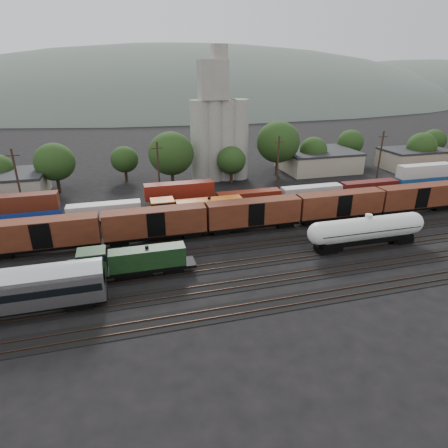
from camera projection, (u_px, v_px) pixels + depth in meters
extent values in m
plane|color=black|center=(259.00, 244.00, 55.68)|extent=(600.00, 600.00, 0.00)
cube|color=black|center=(304.00, 299.00, 42.30)|extent=(180.00, 3.20, 0.08)
cube|color=#382319|center=(307.00, 302.00, 41.63)|extent=(180.00, 0.08, 0.16)
cube|color=#382319|center=(302.00, 295.00, 42.91)|extent=(180.00, 0.08, 0.16)
cube|color=black|center=(286.00, 277.00, 46.75)|extent=(180.00, 3.20, 0.08)
cube|color=#382319|center=(289.00, 280.00, 46.08)|extent=(180.00, 0.08, 0.16)
cube|color=#382319|center=(284.00, 274.00, 47.36)|extent=(180.00, 0.08, 0.16)
cube|color=black|center=(271.00, 259.00, 51.21)|extent=(180.00, 3.20, 0.08)
cube|color=#382319|center=(273.00, 261.00, 50.54)|extent=(180.00, 0.08, 0.16)
cube|color=#382319|center=(269.00, 256.00, 51.82)|extent=(180.00, 0.08, 0.16)
cube|color=black|center=(259.00, 244.00, 55.67)|extent=(180.00, 3.20, 0.08)
cube|color=#382319|center=(260.00, 246.00, 55.00)|extent=(180.00, 0.08, 0.16)
cube|color=#382319|center=(257.00, 242.00, 56.27)|extent=(180.00, 0.08, 0.16)
cube|color=black|center=(248.00, 231.00, 60.12)|extent=(180.00, 3.20, 0.08)
cube|color=#382319|center=(249.00, 232.00, 59.45)|extent=(180.00, 0.08, 0.16)
cube|color=#382319|center=(246.00, 229.00, 60.73)|extent=(180.00, 0.08, 0.16)
cube|color=black|center=(239.00, 220.00, 64.58)|extent=(180.00, 3.20, 0.08)
cube|color=#382319|center=(240.00, 221.00, 63.91)|extent=(180.00, 0.08, 0.16)
cube|color=#382319|center=(237.00, 218.00, 65.19)|extent=(180.00, 0.08, 0.16)
cube|color=black|center=(230.00, 210.00, 69.03)|extent=(180.00, 3.20, 0.08)
cube|color=#382319|center=(232.00, 211.00, 68.36)|extent=(180.00, 0.08, 0.16)
cube|color=#382319|center=(229.00, 209.00, 69.64)|extent=(180.00, 0.08, 0.16)
cube|color=black|center=(133.00, 269.00, 46.30)|extent=(15.41, 2.63, 0.36)
cube|color=black|center=(134.00, 272.00, 46.46)|extent=(4.53, 1.99, 0.73)
cube|color=black|center=(148.00, 257.00, 46.21)|extent=(9.25, 2.18, 2.45)
cube|color=black|center=(92.00, 262.00, 44.53)|extent=(3.26, 2.63, 2.99)
cube|color=black|center=(91.00, 255.00, 44.17)|extent=(3.35, 2.72, 0.82)
cube|color=black|center=(74.00, 269.00, 44.27)|extent=(1.45, 2.18, 1.63)
cylinder|color=black|center=(147.00, 248.00, 45.69)|extent=(0.45, 0.45, 0.45)
cube|color=black|center=(92.00, 279.00, 45.32)|extent=(2.36, 1.81, 0.63)
cube|color=black|center=(173.00, 268.00, 47.73)|extent=(2.36, 1.81, 0.63)
cylinder|color=silver|center=(367.00, 228.00, 53.59)|extent=(15.33, 3.16, 3.16)
sphere|color=silver|center=(319.00, 234.00, 51.72)|extent=(3.16, 3.16, 3.16)
sphere|color=silver|center=(412.00, 223.00, 55.46)|extent=(3.16, 3.16, 3.16)
cylinder|color=silver|center=(369.00, 216.00, 52.90)|extent=(0.98, 0.98, 0.54)
cube|color=black|center=(367.00, 228.00, 53.59)|extent=(15.68, 3.31, 0.09)
cube|color=black|center=(365.00, 239.00, 54.26)|extent=(14.81, 2.40, 0.54)
cube|color=black|center=(326.00, 248.00, 52.98)|extent=(2.83, 2.18, 0.76)
cube|color=black|center=(401.00, 238.00, 56.03)|extent=(2.83, 2.18, 0.76)
cylinder|color=silver|center=(367.00, 230.00, 53.78)|extent=(13.24, 2.73, 2.73)
sphere|color=silver|center=(326.00, 235.00, 52.17)|extent=(2.73, 2.73, 2.73)
sphere|color=silver|center=(406.00, 226.00, 55.39)|extent=(2.73, 2.73, 2.73)
cylinder|color=silver|center=(369.00, 220.00, 53.18)|extent=(0.85, 0.85, 0.47)
cube|color=black|center=(367.00, 230.00, 53.78)|extent=(13.55, 2.86, 0.08)
cube|color=black|center=(366.00, 240.00, 54.35)|extent=(12.79, 2.07, 0.47)
cube|color=black|center=(332.00, 248.00, 53.25)|extent=(2.45, 1.88, 0.66)
cube|color=black|center=(397.00, 239.00, 55.89)|extent=(2.45, 1.88, 0.66)
cube|color=black|center=(80.00, 303.00, 40.60)|extent=(2.59, 2.00, 0.70)
cube|color=black|center=(197.00, 217.00, 62.30)|extent=(18.37, 2.96, 0.41)
cube|color=black|center=(197.00, 220.00, 62.47)|extent=(5.10, 2.25, 0.82)
cube|color=orange|center=(209.00, 207.00, 62.23)|extent=(11.02, 2.45, 2.76)
cube|color=orange|center=(163.00, 210.00, 60.23)|extent=(3.67, 2.96, 3.37)
cube|color=black|center=(162.00, 203.00, 59.82)|extent=(3.78, 3.06, 0.92)
cube|color=orange|center=(147.00, 215.00, 59.90)|extent=(1.63, 2.45, 1.84)
cylinder|color=black|center=(209.00, 198.00, 61.64)|extent=(0.51, 0.51, 0.51)
cube|color=black|center=(161.00, 224.00, 61.12)|extent=(2.65, 2.04, 0.71)
cube|color=black|center=(230.00, 217.00, 63.98)|extent=(2.65, 2.04, 0.71)
cube|color=black|center=(45.00, 246.00, 52.38)|extent=(15.00, 2.60, 0.40)
cube|color=#522314|center=(43.00, 232.00, 51.58)|extent=(15.00, 2.90, 3.80)
cube|color=black|center=(156.00, 234.00, 56.13)|extent=(15.00, 2.60, 0.40)
cube|color=#522314|center=(155.00, 221.00, 55.33)|extent=(15.00, 2.90, 3.80)
cube|color=black|center=(253.00, 224.00, 59.88)|extent=(15.00, 2.60, 0.40)
cube|color=#522314|center=(253.00, 212.00, 59.08)|extent=(15.00, 2.90, 3.80)
cube|color=black|center=(338.00, 215.00, 63.63)|extent=(15.00, 2.60, 0.40)
cube|color=#522314|center=(340.00, 203.00, 62.83)|extent=(15.00, 2.90, 3.80)
cube|color=black|center=(414.00, 207.00, 67.38)|extent=(15.00, 2.60, 0.40)
cube|color=#522314|center=(417.00, 196.00, 66.58)|extent=(15.00, 2.90, 3.80)
cube|color=black|center=(230.00, 208.00, 68.86)|extent=(160.00, 2.60, 0.60)
cube|color=navy|center=(21.00, 218.00, 59.75)|extent=(12.00, 2.40, 2.60)
cube|color=#4D1D12|center=(18.00, 203.00, 58.75)|extent=(12.00, 2.40, 2.60)
cube|color=silver|center=(105.00, 211.00, 62.86)|extent=(12.00, 2.40, 2.60)
cube|color=#55575A|center=(180.00, 204.00, 65.98)|extent=(12.00, 2.40, 2.60)
cube|color=maroon|center=(179.00, 190.00, 64.98)|extent=(12.00, 2.40, 2.60)
cube|color=maroon|center=(249.00, 198.00, 69.10)|extent=(12.00, 2.40, 2.60)
cube|color=beige|center=(311.00, 192.00, 72.21)|extent=(12.00, 2.40, 2.60)
cube|color=#511513|center=(369.00, 187.00, 75.33)|extent=(12.00, 2.40, 2.60)
cube|color=#164B97|center=(422.00, 183.00, 78.45)|extent=(12.00, 2.40, 2.60)
cube|color=beige|center=(425.00, 171.00, 77.45)|extent=(12.00, 2.40, 2.60)
cylinder|color=gray|center=(200.00, 142.00, 84.07)|extent=(4.40, 4.40, 18.00)
cylinder|color=gray|center=(213.00, 141.00, 84.80)|extent=(4.40, 4.40, 18.00)
cylinder|color=gray|center=(226.00, 141.00, 85.53)|extent=(4.40, 4.40, 18.00)
cylinder|color=gray|center=(239.00, 140.00, 86.26)|extent=(4.40, 4.40, 18.00)
cube|color=gray|center=(213.00, 80.00, 79.83)|extent=(6.00, 5.00, 8.00)
cube|color=gray|center=(219.00, 54.00, 78.28)|extent=(3.00, 3.00, 4.00)
cube|color=#9E937F|center=(318.00, 161.00, 95.97)|extent=(18.00, 14.00, 4.60)
cube|color=#232326|center=(319.00, 151.00, 94.99)|extent=(18.36, 14.28, 0.50)
cube|color=#9E937F|center=(413.00, 160.00, 97.60)|extent=(16.00, 10.00, 4.60)
cube|color=#232326|center=(415.00, 150.00, 96.62)|extent=(16.32, 10.20, 0.50)
cylinder|color=black|center=(2.00, 188.00, 78.12)|extent=(0.70, 0.70, 2.38)
cylinder|color=black|center=(59.00, 185.00, 78.75)|extent=(0.70, 0.70, 2.98)
ellipsoid|color=#233E17|center=(55.00, 162.00, 76.83)|extent=(8.10, 8.10, 7.67)
cylinder|color=black|center=(126.00, 176.00, 87.05)|extent=(0.70, 0.70, 2.31)
ellipsoid|color=#233E17|center=(124.00, 159.00, 85.57)|extent=(6.27, 6.27, 5.94)
cylinder|color=black|center=(173.00, 181.00, 81.13)|extent=(0.70, 0.70, 3.53)
ellipsoid|color=#233E17|center=(171.00, 153.00, 78.86)|extent=(9.57, 9.57, 9.07)
cylinder|color=black|center=(231.00, 178.00, 85.46)|extent=(0.70, 0.70, 2.39)
ellipsoid|color=#233E17|center=(231.00, 160.00, 83.93)|extent=(6.48, 6.48, 6.14)
cylinder|color=black|center=(277.00, 168.00, 90.86)|extent=(0.70, 0.70, 3.76)
ellipsoid|color=#233E17|center=(278.00, 142.00, 88.45)|extent=(10.22, 10.22, 9.68)
cylinder|color=black|center=(312.00, 167.00, 94.83)|extent=(0.70, 0.70, 2.51)
ellipsoid|color=#233E17|center=(313.00, 150.00, 93.22)|extent=(6.81, 6.81, 6.45)
cylinder|color=black|center=(348.00, 158.00, 104.07)|extent=(0.70, 0.70, 2.60)
ellipsoid|color=#233E17|center=(350.00, 142.00, 102.40)|extent=(7.05, 7.05, 6.68)
cylinder|color=black|center=(418.00, 163.00, 97.78)|extent=(0.70, 0.70, 2.67)
ellipsoid|color=#233E17|center=(422.00, 146.00, 96.06)|extent=(7.26, 7.26, 6.88)
cylinder|color=black|center=(430.00, 155.00, 107.66)|extent=(0.70, 0.70, 2.46)
ellipsoid|color=#233E17|center=(433.00, 141.00, 106.08)|extent=(6.67, 6.67, 6.32)
cylinder|color=black|center=(18.00, 183.00, 64.22)|extent=(0.36, 0.36, 12.00)
cube|color=black|center=(12.00, 156.00, 62.39)|extent=(2.20, 0.18, 0.18)
cylinder|color=black|center=(159.00, 174.00, 70.07)|extent=(0.36, 0.36, 12.00)
cube|color=black|center=(157.00, 148.00, 68.23)|extent=(2.20, 0.18, 0.18)
cylinder|color=black|center=(278.00, 166.00, 75.91)|extent=(0.36, 0.36, 12.00)
cube|color=black|center=(279.00, 142.00, 74.07)|extent=(2.20, 0.18, 0.18)
cylinder|color=black|center=(380.00, 159.00, 81.75)|extent=(0.36, 0.36, 12.00)
cube|color=black|center=(383.00, 137.00, 79.92)|extent=(2.20, 0.18, 0.18)
ellipsoid|color=#59665B|center=(194.00, 131.00, 305.83)|extent=(520.00, 286.00, 130.00)
ellipsoid|color=#59665B|center=(420.00, 116.00, 357.39)|extent=(400.00, 220.00, 100.00)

